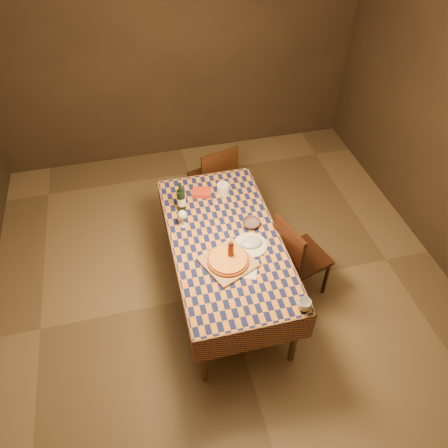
{
  "coord_description": "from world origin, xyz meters",
  "views": [
    {
      "loc": [
        -0.63,
        -2.52,
        3.52
      ],
      "look_at": [
        0.0,
        0.05,
        0.9
      ],
      "focal_mm": 35.0,
      "sensor_mm": 36.0,
      "label": 1
    }
  ],
  "objects_px": {
    "cutting_board": "(228,262)",
    "dining_table": "(225,245)",
    "wine_bottle": "(181,200)",
    "chair_right": "(296,255)",
    "white_plate": "(250,245)",
    "bowl": "(251,223)",
    "pizza": "(228,260)",
    "chair_far": "(215,177)"
  },
  "relations": [
    {
      "from": "chair_far",
      "to": "dining_table",
      "type": "bearing_deg",
      "value": -98.42
    },
    {
      "from": "wine_bottle",
      "to": "chair_right",
      "type": "xyz_separation_m",
      "value": [
        0.93,
        -0.58,
        -0.37
      ]
    },
    {
      "from": "white_plate",
      "to": "cutting_board",
      "type": "bearing_deg",
      "value": -149.01
    },
    {
      "from": "cutting_board",
      "to": "dining_table",
      "type": "bearing_deg",
      "value": 80.5
    },
    {
      "from": "white_plate",
      "to": "chair_right",
      "type": "distance_m",
      "value": 0.51
    },
    {
      "from": "cutting_board",
      "to": "chair_far",
      "type": "relative_size",
      "value": 0.41
    },
    {
      "from": "wine_bottle",
      "to": "pizza",
      "type": "bearing_deg",
      "value": -70.47
    },
    {
      "from": "dining_table",
      "to": "cutting_board",
      "type": "distance_m",
      "value": 0.29
    },
    {
      "from": "wine_bottle",
      "to": "white_plate",
      "type": "relative_size",
      "value": 1.1
    },
    {
      "from": "cutting_board",
      "to": "pizza",
      "type": "bearing_deg",
      "value": 180.0
    },
    {
      "from": "pizza",
      "to": "chair_far",
      "type": "bearing_deg",
      "value": 81.37
    },
    {
      "from": "dining_table",
      "to": "cutting_board",
      "type": "height_order",
      "value": "cutting_board"
    },
    {
      "from": "cutting_board",
      "to": "white_plate",
      "type": "bearing_deg",
      "value": 30.99
    },
    {
      "from": "dining_table",
      "to": "pizza",
      "type": "distance_m",
      "value": 0.3
    },
    {
      "from": "chair_far",
      "to": "chair_right",
      "type": "bearing_deg",
      "value": -70.15
    },
    {
      "from": "bowl",
      "to": "wine_bottle",
      "type": "distance_m",
      "value": 0.67
    },
    {
      "from": "dining_table",
      "to": "cutting_board",
      "type": "xyz_separation_m",
      "value": [
        -0.05,
        -0.27,
        0.09
      ]
    },
    {
      "from": "bowl",
      "to": "chair_right",
      "type": "height_order",
      "value": "chair_right"
    },
    {
      "from": "dining_table",
      "to": "cutting_board",
      "type": "bearing_deg",
      "value": -99.5
    },
    {
      "from": "cutting_board",
      "to": "pizza",
      "type": "xyz_separation_m",
      "value": [
        -0.0,
        0.0,
        0.03
      ]
    },
    {
      "from": "cutting_board",
      "to": "white_plate",
      "type": "height_order",
      "value": "cutting_board"
    },
    {
      "from": "pizza",
      "to": "chair_right",
      "type": "xyz_separation_m",
      "value": [
        0.68,
        0.14,
        -0.29
      ]
    },
    {
      "from": "dining_table",
      "to": "wine_bottle",
      "type": "relative_size",
      "value": 5.81
    },
    {
      "from": "bowl",
      "to": "pizza",
      "type": "bearing_deg",
      "value": -129.34
    },
    {
      "from": "cutting_board",
      "to": "wine_bottle",
      "type": "xyz_separation_m",
      "value": [
        -0.26,
        0.72,
        0.11
      ]
    },
    {
      "from": "bowl",
      "to": "chair_far",
      "type": "relative_size",
      "value": 0.17
    },
    {
      "from": "chair_right",
      "to": "cutting_board",
      "type": "bearing_deg",
      "value": -167.99
    },
    {
      "from": "white_plate",
      "to": "pizza",
      "type": "bearing_deg",
      "value": -149.01
    },
    {
      "from": "bowl",
      "to": "wine_bottle",
      "type": "relative_size",
      "value": 0.5
    },
    {
      "from": "dining_table",
      "to": "wine_bottle",
      "type": "bearing_deg",
      "value": 123.9
    },
    {
      "from": "white_plate",
      "to": "chair_right",
      "type": "bearing_deg",
      "value": 0.59
    },
    {
      "from": "dining_table",
      "to": "pizza",
      "type": "relative_size",
      "value": 4.25
    },
    {
      "from": "pizza",
      "to": "dining_table",
      "type": "bearing_deg",
      "value": 80.5
    },
    {
      "from": "chair_far",
      "to": "pizza",
      "type": "bearing_deg",
      "value": -98.63
    },
    {
      "from": "pizza",
      "to": "wine_bottle",
      "type": "distance_m",
      "value": 0.77
    },
    {
      "from": "wine_bottle",
      "to": "chair_far",
      "type": "bearing_deg",
      "value": 55.94
    },
    {
      "from": "cutting_board",
      "to": "chair_right",
      "type": "relative_size",
      "value": 0.41
    },
    {
      "from": "bowl",
      "to": "dining_table",
      "type": "bearing_deg",
      "value": -158.59
    },
    {
      "from": "pizza",
      "to": "bowl",
      "type": "relative_size",
      "value": 2.72
    },
    {
      "from": "pizza",
      "to": "bowl",
      "type": "distance_m",
      "value": 0.49
    },
    {
      "from": "wine_bottle",
      "to": "chair_right",
      "type": "bearing_deg",
      "value": -31.81
    },
    {
      "from": "chair_far",
      "to": "wine_bottle",
      "type": "bearing_deg",
      "value": -124.06
    }
  ]
}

